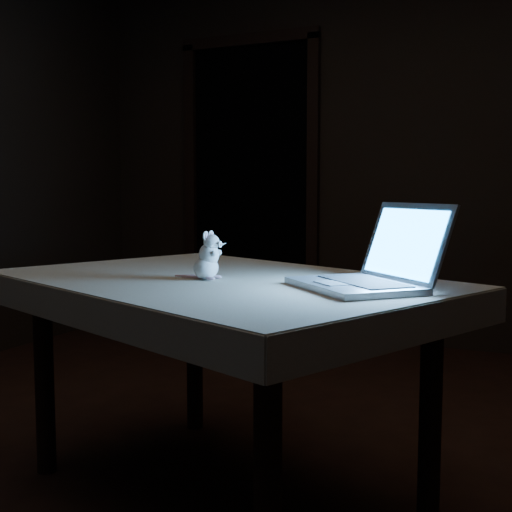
% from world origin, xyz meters
% --- Properties ---
extents(floor, '(5.00, 5.00, 0.00)m').
position_xyz_m(floor, '(0.00, 0.00, 0.00)').
color(floor, black).
rests_on(floor, ground).
extents(back_wall, '(4.50, 0.04, 2.60)m').
position_xyz_m(back_wall, '(0.00, 2.50, 1.30)').
color(back_wall, black).
rests_on(back_wall, ground).
extents(doorway, '(1.06, 0.36, 2.13)m').
position_xyz_m(doorway, '(-1.10, 2.50, 1.06)').
color(doorway, black).
rests_on(doorway, back_wall).
extents(table, '(1.60, 1.33, 0.73)m').
position_xyz_m(table, '(0.00, -0.04, 0.37)').
color(table, black).
rests_on(table, floor).
extents(tablecloth, '(1.77, 1.64, 0.10)m').
position_xyz_m(tablecloth, '(0.10, -0.10, 0.69)').
color(tablecloth, beige).
rests_on(tablecloth, table).
extents(laptop, '(0.51, 0.51, 0.26)m').
position_xyz_m(laptop, '(0.48, -0.10, 0.87)').
color(laptop, '#A5A4A9').
rests_on(laptop, tablecloth).
extents(plush_mouse, '(0.16, 0.16, 0.16)m').
position_xyz_m(plush_mouse, '(-0.02, -0.09, 0.82)').
color(plush_mouse, white).
rests_on(plush_mouse, tablecloth).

